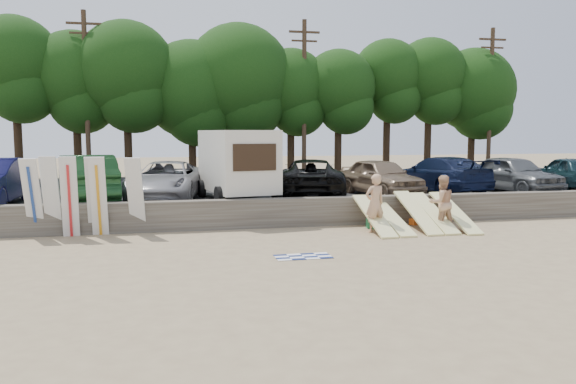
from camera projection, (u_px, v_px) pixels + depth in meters
name	position (u px, v px, depth m)	size (l,w,h in m)	color
ground	(366.00, 240.00, 17.10)	(120.00, 120.00, 0.00)	tan
seawall	(337.00, 211.00, 19.97)	(44.00, 0.50, 1.00)	#6B6356
parking_lot	(291.00, 193.00, 27.27)	(44.00, 14.50, 0.70)	#282828
treeline	(251.00, 80.00, 33.19)	(32.66, 6.56, 8.97)	#382616
utility_poles	(304.00, 95.00, 32.50)	(25.80, 0.26, 9.00)	#473321
box_trailer	(238.00, 161.00, 21.35)	(2.92, 4.46, 2.66)	beige
car_1	(87.00, 179.00, 20.78)	(1.86, 5.33, 1.76)	#143918
car_2	(167.00, 180.00, 21.72)	(2.43, 5.28, 1.47)	#97969B
car_3	(310.00, 178.00, 22.75)	(2.50, 5.42, 1.51)	black
car_4	(381.00, 177.00, 23.05)	(1.80, 4.46, 1.52)	#7F6851
car_5	(440.00, 174.00, 24.38)	(2.16, 5.31, 1.54)	black
car_6	(514.00, 174.00, 24.18)	(1.88, 4.66, 1.59)	#535759
car_7	(568.00, 172.00, 25.91)	(1.77, 4.40, 1.50)	#122931
surfboard_upright_0	(33.00, 198.00, 17.37)	(0.50, 0.06, 2.60)	silver
surfboard_upright_1	(51.00, 197.00, 17.54)	(0.50, 0.06, 2.60)	silver
surfboard_upright_2	(70.00, 197.00, 17.42)	(0.50, 0.06, 2.60)	silver
surfboard_upright_3	(95.00, 196.00, 17.73)	(0.50, 0.06, 2.60)	silver
surfboard_upright_4	(98.00, 197.00, 17.64)	(0.50, 0.06, 2.60)	silver
surfboard_upright_5	(136.00, 196.00, 17.99)	(0.50, 0.06, 2.60)	silver
surfboard_low_0	(374.00, 215.00, 18.63)	(0.56, 3.00, 0.07)	#FAF19D
surfboard_low_1	(391.00, 217.00, 18.87)	(0.56, 3.00, 0.07)	#FAF19D
surfboard_low_2	(417.00, 212.00, 19.06)	(0.56, 3.00, 0.07)	#FAF19D
surfboard_low_3	(433.00, 213.00, 19.22)	(0.56, 3.00, 0.07)	#FAF19D
surfboard_low_4	(455.00, 212.00, 19.19)	(0.56, 3.00, 0.07)	#FAF19D
beachgoer_a	(375.00, 203.00, 18.42)	(0.70, 0.46, 1.93)	tan
beachgoer_b	(442.00, 203.00, 18.77)	(0.90, 0.70, 1.86)	tan
cooler	(372.00, 223.00, 19.31)	(0.38, 0.30, 0.32)	#279054
gear_bag	(414.00, 222.00, 19.99)	(0.30, 0.25, 0.22)	orange
beach_towel	(303.00, 257.00, 14.86)	(1.50, 1.50, 0.00)	white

